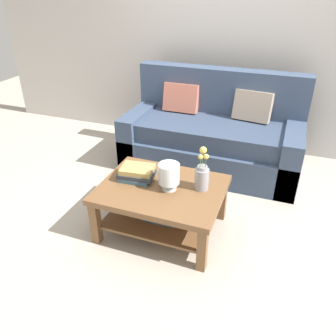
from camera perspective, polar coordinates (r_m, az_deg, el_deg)
name	(u,v)px	position (r m, az deg, el deg)	size (l,w,h in m)	color
ground_plane	(181,207)	(3.31, 2.25, -6.57)	(10.00, 10.00, 0.00)	#ADA393
back_wall	(228,35)	(4.32, 10.09, 21.16)	(6.40, 0.12, 2.70)	#BCB7B2
couch	(213,136)	(3.90, 7.50, 5.34)	(1.93, 0.90, 1.06)	#384760
coffee_table	(162,199)	(2.86, -1.05, -5.27)	(1.01, 0.78, 0.44)	brown
book_stack_main	(137,173)	(2.89, -5.27, -0.88)	(0.32, 0.24, 0.11)	#3D6075
glass_hurricane_vase	(169,174)	(2.70, 0.16, -1.09)	(0.17, 0.17, 0.23)	silver
flower_pitcher	(202,175)	(2.73, 5.72, -1.25)	(0.12, 0.12, 0.37)	gray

